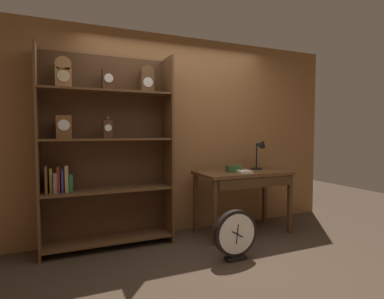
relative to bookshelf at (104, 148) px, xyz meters
The scene contains 8 objects.
ground_plane 1.90m from the bookshelf, 48.90° to the right, with size 10.00×10.00×0.00m, color #3D2D21.
back_wood_panel 1.03m from the bookshelf, 11.93° to the left, with size 4.80×0.05×2.60m, color brown.
bookshelf is the anchor object (origin of this frame).
workbench 1.81m from the bookshelf, ahead, with size 1.22×0.64×0.82m.
desk_lamp 2.08m from the bookshelf, ahead, with size 0.21×0.21×0.44m.
toolbox_small 1.64m from the bookshelf, ahead, with size 0.19×0.10×0.08m, color #2D5123.
open_repair_manual 1.75m from the bookshelf, 11.58° to the right, with size 0.16×0.22×0.03m, color silver.
round_clock_large 1.76m from the bookshelf, 38.82° to the right, with size 0.49×0.11×0.53m.
Camera 1 is at (-1.48, -2.51, 1.34)m, focal length 28.70 mm.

